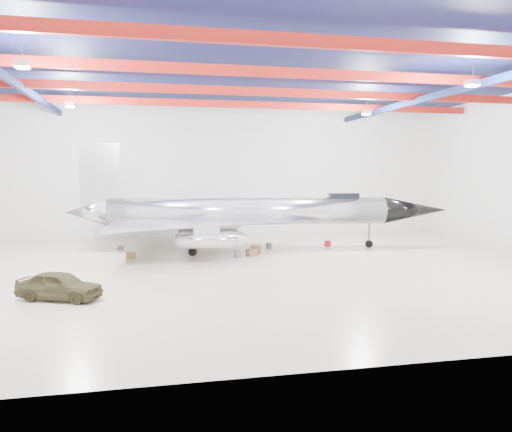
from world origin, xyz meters
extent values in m
plane|color=#C1B69A|center=(0.00, 0.00, 0.00)|extent=(40.00, 40.00, 0.00)
plane|color=silver|center=(0.00, 15.00, 5.50)|extent=(40.00, 0.00, 40.00)
plane|color=#0A0F38|center=(0.00, 0.00, 11.00)|extent=(40.00, 40.00, 0.00)
cube|color=maroon|center=(0.00, -9.00, 10.40)|extent=(39.50, 0.25, 0.50)
cube|color=maroon|center=(0.00, -3.00, 10.40)|extent=(39.50, 0.25, 0.50)
cube|color=maroon|center=(0.00, 3.00, 10.40)|extent=(39.50, 0.25, 0.50)
cube|color=maroon|center=(0.00, 9.00, 10.40)|extent=(39.50, 0.25, 0.50)
cube|color=#0C1848|center=(-12.00, 0.00, 10.10)|extent=(0.25, 29.50, 0.40)
cube|color=#0C1848|center=(12.00, 0.00, 10.10)|extent=(0.25, 29.50, 0.40)
cube|color=silver|center=(-10.00, -6.00, 9.70)|extent=(0.55, 0.55, 0.25)
cube|color=silver|center=(10.00, -6.00, 9.70)|extent=(0.55, 0.55, 0.25)
cube|color=silver|center=(-10.00, 6.00, 9.70)|extent=(0.55, 0.55, 0.25)
cube|color=silver|center=(10.00, 6.00, 9.70)|extent=(0.55, 0.55, 0.25)
cylinder|color=silver|center=(1.61, 6.72, 2.71)|extent=(19.46, 4.22, 1.94)
cone|color=black|center=(13.62, 5.29, 2.71)|extent=(5.04, 2.50, 1.94)
cone|color=silver|center=(-9.45, 8.04, 2.71)|extent=(3.11, 2.27, 1.94)
cube|color=silver|center=(-8.49, 7.93, 5.23)|extent=(2.71, 0.44, 4.36)
cube|color=black|center=(8.34, 5.92, 3.73)|extent=(2.21, 1.02, 0.48)
cylinder|color=silver|center=(-1.91, 1.78, 1.36)|extent=(3.76, 1.30, 0.87)
cylinder|color=silver|center=(-1.62, 4.18, 1.36)|extent=(3.76, 1.30, 0.87)
cylinder|color=silver|center=(-0.93, 9.95, 1.36)|extent=(3.76, 1.30, 0.87)
cylinder|color=silver|center=(-0.65, 12.35, 1.36)|extent=(3.76, 1.30, 0.87)
cylinder|color=#59595B|center=(10.26, 5.69, 0.87)|extent=(0.17, 0.17, 1.74)
cylinder|color=black|center=(10.26, 5.69, 0.27)|extent=(0.56, 0.28, 0.54)
cylinder|color=#59595B|center=(-2.53, 4.78, 0.87)|extent=(0.17, 0.17, 1.74)
cylinder|color=black|center=(-2.53, 4.78, 0.27)|extent=(0.56, 0.28, 0.54)
cylinder|color=#59595B|center=(-1.95, 9.59, 0.87)|extent=(0.17, 0.17, 1.74)
cylinder|color=black|center=(-1.95, 9.59, 0.27)|extent=(0.56, 0.28, 0.54)
imported|color=#3C351E|center=(-9.02, -5.33, 0.62)|extent=(3.92, 2.78, 1.24)
cube|color=olive|center=(-6.43, 4.61, 0.20)|extent=(0.59, 0.47, 0.41)
cylinder|color=#59595B|center=(0.24, 3.49, 0.22)|extent=(0.62, 0.62, 0.44)
cube|color=olive|center=(1.75, 5.05, 0.23)|extent=(0.81, 0.73, 0.46)
cube|color=#59595B|center=(-7.29, 8.43, 0.15)|extent=(0.50, 0.45, 0.29)
cylinder|color=#A6101A|center=(7.57, 6.92, 0.22)|extent=(0.59, 0.59, 0.43)
cube|color=olive|center=(1.25, 4.08, 0.22)|extent=(0.77, 0.71, 0.44)
cylinder|color=#59595B|center=(3.14, 7.00, 0.19)|extent=(0.56, 0.56, 0.39)
camera|label=1|loc=(-5.14, -27.55, 5.44)|focal=35.00mm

